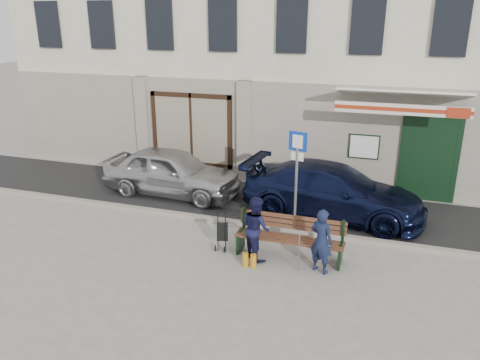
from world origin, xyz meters
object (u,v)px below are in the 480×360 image
at_px(car_navy, 333,191).
at_px(stroller, 222,233).
at_px(parking_sign, 297,166).
at_px(man, 321,241).
at_px(bench, 287,238).
at_px(car_silver, 172,172).
at_px(woman, 256,228).

relative_size(car_navy, stroller, 5.42).
relative_size(parking_sign, man, 1.78).
height_order(bench, stroller, bench).
xyz_separation_m(car_silver, car_navy, (4.78, -0.13, -0.01)).
relative_size(car_navy, woman, 3.34).
relative_size(bench, woman, 1.67).
bearing_deg(woman, bench, -117.01).
distance_m(man, woman, 1.46).
relative_size(parking_sign, woman, 1.74).
relative_size(bench, stroller, 2.71).
height_order(woman, stroller, woman).
bearing_deg(bench, man, -25.90).
bearing_deg(parking_sign, car_silver, 176.74).
bearing_deg(car_silver, car_navy, -88.81).
xyz_separation_m(man, stroller, (-2.30, 0.33, -0.31)).
bearing_deg(bench, car_silver, 146.26).
xyz_separation_m(car_navy, woman, (-1.28, -2.87, 0.02)).
distance_m(car_navy, stroller, 3.44).
bearing_deg(stroller, car_navy, 32.09).
bearing_deg(bench, woman, -160.70).
height_order(car_navy, stroller, car_navy).
height_order(man, woman, woman).
bearing_deg(stroller, woman, -31.31).
bearing_deg(car_navy, man, -170.13).
xyz_separation_m(woman, stroller, (-0.85, 0.18, -0.33)).
height_order(parking_sign, woman, parking_sign).
xyz_separation_m(car_navy, stroller, (-2.13, -2.69, -0.31)).
xyz_separation_m(bench, man, (0.80, -0.39, 0.24)).
distance_m(bench, woman, 0.74).
xyz_separation_m(parking_sign, bench, (0.14, -1.49, -1.20)).
bearing_deg(car_navy, car_silver, 95.05).
distance_m(man, stroller, 2.35).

